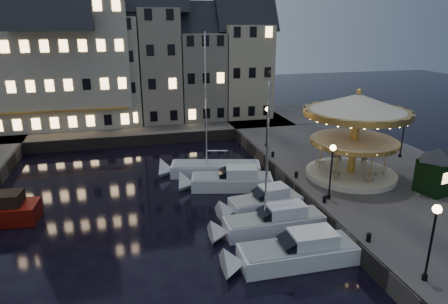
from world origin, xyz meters
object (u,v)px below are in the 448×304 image
object	(u,v)px
motorboat_f	(209,169)
ticket_kiosk	(438,163)
bollard_d	(273,154)
motorboat_d	(260,204)
streetlamp_d	(404,130)
carousel	(356,120)
motorboat_e	(227,181)
streetlamp_c	(267,121)
bollard_b	(325,199)
streetlamp_b	(332,164)
motorboat_c	(268,223)
bollard_c	(296,174)
motorboat_b	(292,254)
bollard_a	(369,237)
streetlamp_a	(433,232)

from	to	relation	value
motorboat_f	ticket_kiosk	distance (m)	18.99
bollard_d	motorboat_d	xyz separation A→B (m)	(-4.11, -8.32, -0.97)
streetlamp_d	carousel	world-z (taller)	carousel
motorboat_e	ticket_kiosk	xyz separation A→B (m)	(14.35, -7.49, 3.04)
streetlamp_c	bollard_b	distance (m)	14.22
streetlamp_b	bollard_b	bearing A→B (deg)	-140.19
motorboat_c	ticket_kiosk	xyz separation A→B (m)	(13.51, 0.53, 3.01)
motorboat_c	motorboat_e	world-z (taller)	motorboat_c
ticket_kiosk	bollard_c	bearing A→B (deg)	149.10
motorboat_b	motorboat_e	distance (m)	11.87
streetlamp_b	bollard_a	bearing A→B (deg)	-95.71
bollard_a	ticket_kiosk	size ratio (longest dim) A/B	0.14
streetlamp_c	streetlamp_a	bearing A→B (deg)	-90.00
streetlamp_b	bollard_b	distance (m)	2.54
bollard_d	carousel	distance (m)	9.09
bollard_d	motorboat_c	distance (m)	12.30
streetlamp_c	bollard_a	xyz separation A→B (m)	(-0.60, -19.50, -2.41)
bollard_d	ticket_kiosk	bearing A→B (deg)	-50.52
streetlamp_a	bollard_b	bearing A→B (deg)	93.61
bollard_c	motorboat_b	xyz separation A→B (m)	(-4.49, -9.69, -0.96)
motorboat_d	ticket_kiosk	world-z (taller)	ticket_kiosk
bollard_a	carousel	size ratio (longest dim) A/B	0.07
streetlamp_b	bollard_b	xyz separation A→B (m)	(-0.60, -0.50, -2.41)
streetlamp_a	motorboat_b	size ratio (longest dim) A/B	0.51
bollard_b	motorboat_e	xyz separation A→B (m)	(-5.42, 7.14, -0.96)
bollard_c	motorboat_c	size ratio (longest dim) A/B	0.05
motorboat_e	carousel	distance (m)	11.80
streetlamp_c	motorboat_b	size ratio (longest dim) A/B	0.51
bollard_d	ticket_kiosk	distance (m)	14.21
streetlamp_b	bollard_d	world-z (taller)	streetlamp_b
bollard_b	motorboat_f	distance (m)	12.37
bollard_a	bollard_d	bearing A→B (deg)	90.00
bollard_d	motorboat_e	xyz separation A→B (m)	(-5.42, -3.36, -0.96)
streetlamp_c	motorboat_e	bearing A→B (deg)	-131.25
bollard_a	motorboat_f	world-z (taller)	motorboat_f
streetlamp_b	streetlamp_c	distance (m)	13.50
bollard_c	motorboat_c	world-z (taller)	motorboat_c
bollard_c	motorboat_b	world-z (taller)	motorboat_b
streetlamp_a	motorboat_e	world-z (taller)	streetlamp_a
streetlamp_a	bollard_a	size ratio (longest dim) A/B	7.32
motorboat_f	carousel	distance (m)	13.81
bollard_b	bollard_c	bearing A→B (deg)	90.00
bollard_d	streetlamp_a	bearing A→B (deg)	-88.28
motorboat_b	motorboat_c	xyz separation A→B (m)	(-0.08, 3.82, 0.03)
bollard_c	motorboat_e	bearing A→B (deg)	158.44
streetlamp_d	streetlamp_a	bearing A→B (deg)	-123.61
streetlamp_a	motorboat_d	size ratio (longest dim) A/B	0.64
streetlamp_d	bollard_b	xyz separation A→B (m)	(-11.90, -7.50, -2.41)
streetlamp_b	bollard_c	xyz separation A→B (m)	(-0.60, 4.50, -2.41)
streetlamp_a	streetlamp_d	bearing A→B (deg)	56.39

